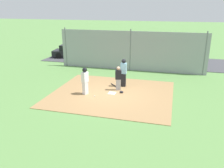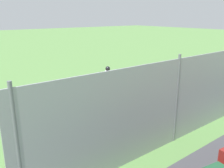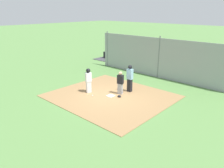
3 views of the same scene
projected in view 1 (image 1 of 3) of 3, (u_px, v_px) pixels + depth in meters
ground_plane at (112, 94)px, 14.17m from camera, size 140.00×140.00×0.00m
dirt_infield at (112, 94)px, 14.16m from camera, size 7.20×6.40×0.03m
home_plate at (112, 93)px, 14.15m from camera, size 0.44×0.44×0.02m
catcher at (118, 78)px, 14.47m from camera, size 0.43×0.34×1.53m
umpire at (124, 72)px, 15.08m from camera, size 0.39×0.27×1.84m
runner at (85, 79)px, 13.75m from camera, size 0.37×0.44×1.65m
baseball_bat at (114, 85)px, 15.48m from camera, size 0.60×0.65×0.06m
catcher_mask at (121, 92)px, 14.20m from camera, size 0.24×0.20×0.12m
baseball at (95, 96)px, 13.60m from camera, size 0.07×0.07×0.07m
backstop_fence at (130, 51)px, 18.84m from camera, size 12.00×0.10×3.35m
parking_lot at (137, 60)px, 22.65m from camera, size 18.00×5.20×0.04m
parked_car_green at (170, 57)px, 21.44m from camera, size 4.42×2.40×1.28m
parked_car_red at (139, 55)px, 22.16m from camera, size 4.32×2.13×1.28m
parked_car_dark at (74, 52)px, 23.82m from camera, size 4.41×2.36×1.28m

